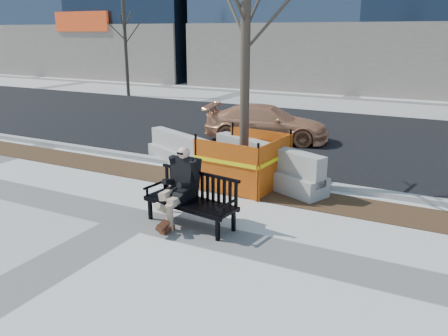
{
  "coord_description": "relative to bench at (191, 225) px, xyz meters",
  "views": [
    {
      "loc": [
        5.29,
        -6.49,
        3.52
      ],
      "look_at": [
        1.51,
        0.87,
        1.02
      ],
      "focal_mm": 36.39,
      "sensor_mm": 36.0,
      "label": 1
    }
  ],
  "objects": [
    {
      "name": "ground",
      "position": [
        -1.11,
        -0.27,
        0.0
      ],
      "size": [
        120.0,
        120.0,
        0.0
      ],
      "primitive_type": "plane",
      "color": "beige",
      "rests_on": "ground"
    },
    {
      "name": "mulch_strip",
      "position": [
        -1.11,
        2.33,
        0.0
      ],
      "size": [
        40.0,
        1.2,
        0.02
      ],
      "primitive_type": "cube",
      "color": "#47301C",
      "rests_on": "ground"
    },
    {
      "name": "asphalt_street",
      "position": [
        -1.11,
        8.53,
        0.0
      ],
      "size": [
        60.0,
        10.4,
        0.01
      ],
      "primitive_type": "cube",
      "color": "black",
      "rests_on": "ground"
    },
    {
      "name": "curb",
      "position": [
        -1.11,
        3.28,
        0.06
      ],
      "size": [
        60.0,
        0.25,
        0.12
      ],
      "primitive_type": "cube",
      "color": "#9E9B93",
      "rests_on": "ground"
    },
    {
      "name": "bench",
      "position": [
        0.0,
        0.0,
        0.0
      ],
      "size": [
        1.95,
        0.94,
        1.0
      ],
      "primitive_type": null,
      "rotation": [
        0.0,
        0.0,
        -0.15
      ],
      "color": "black",
      "rests_on": "ground"
    },
    {
      "name": "seated_man",
      "position": [
        -0.25,
        0.09,
        0.0
      ],
      "size": [
        0.78,
        1.13,
        1.47
      ],
      "primitive_type": null,
      "rotation": [
        0.0,
        0.0,
        -0.15
      ],
      "color": "black",
      "rests_on": "ground"
    },
    {
      "name": "tree_fence",
      "position": [
        -0.1,
        2.6,
        0.0
      ],
      "size": [
        2.81,
        2.81,
        6.45
      ],
      "primitive_type": null,
      "rotation": [
        0.0,
        0.0,
        -0.09
      ],
      "color": "orange",
      "rests_on": "ground"
    },
    {
      "name": "sedan",
      "position": [
        -1.35,
        7.09,
        0.0
      ],
      "size": [
        4.34,
        2.47,
        1.18
      ],
      "primitive_type": "imported",
      "rotation": [
        0.0,
        0.0,
        1.78
      ],
      "color": "tan",
      "rests_on": "ground"
    },
    {
      "name": "jersey_barrier_left",
      "position": [
        -2.1,
        3.25,
        0.0
      ],
      "size": [
        3.02,
        1.77,
        0.87
      ],
      "primitive_type": null,
      "rotation": [
        0.0,
        0.0,
        -0.41
      ],
      "color": "#A6A39C",
      "rests_on": "ground"
    },
    {
      "name": "jersey_barrier_right",
      "position": [
        0.29,
        3.01,
        0.0
      ],
      "size": [
        3.36,
        1.96,
        0.97
      ],
      "primitive_type": null,
      "rotation": [
        0.0,
        0.0,
        -0.41
      ],
      "color": "#98968E",
      "rests_on": "ground"
    },
    {
      "name": "far_tree_left",
      "position": [
        -12.51,
        13.81,
        0.0
      ],
      "size": [
        2.51,
        2.51,
        5.51
      ],
      "primitive_type": null,
      "rotation": [
        0.0,
        0.0,
        -0.27
      ],
      "color": "#443A2B",
      "rests_on": "ground"
    }
  ]
}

